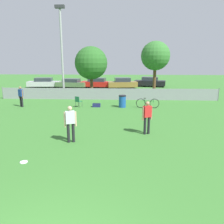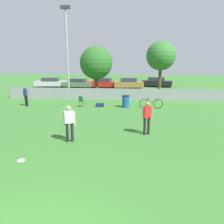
{
  "view_description": "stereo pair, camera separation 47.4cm",
  "coord_description": "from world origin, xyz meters",
  "px_view_note": "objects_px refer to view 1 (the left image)",
  "views": [
    {
      "loc": [
        1.53,
        -2.84,
        3.58
      ],
      "look_at": [
        0.94,
        8.14,
        1.05
      ],
      "focal_mm": 35.0,
      "sensor_mm": 36.0,
      "label": 1
    },
    {
      "loc": [
        2.01,
        -2.8,
        3.58
      ],
      "look_at": [
        0.94,
        8.14,
        1.05
      ],
      "focal_mm": 35.0,
      "sensor_mm": 36.0,
      "label": 2
    }
  ],
  "objects_px": {
    "light_pole": "(62,45)",
    "bicycle_sideline": "(148,103)",
    "tree_near_pole": "(91,63)",
    "parked_car_dark": "(150,82)",
    "trash_bin": "(122,101)",
    "gear_bag_sideline": "(96,105)",
    "spectator_in_blue": "(21,95)",
    "frisbee_disc": "(24,162)",
    "parked_car_olive": "(72,83)",
    "player_receiver_white": "(70,122)",
    "parked_car_red": "(97,83)",
    "parked_car_silver": "(44,83)",
    "tree_far_right": "(155,56)",
    "parked_car_tan": "(122,83)",
    "player_thrower_red": "(147,115)",
    "folding_chair_sideline": "(78,101)"
  },
  "relations": [
    {
      "from": "gear_bag_sideline",
      "to": "parked_car_olive",
      "type": "relative_size",
      "value": 0.14
    },
    {
      "from": "light_pole",
      "to": "bicycle_sideline",
      "type": "distance_m",
      "value": 10.3
    },
    {
      "from": "player_thrower_red",
      "to": "parked_car_dark",
      "type": "relative_size",
      "value": 0.36
    },
    {
      "from": "frisbee_disc",
      "to": "gear_bag_sideline",
      "type": "bearing_deg",
      "value": 82.04
    },
    {
      "from": "gear_bag_sideline",
      "to": "parked_car_olive",
      "type": "distance_m",
      "value": 14.1
    },
    {
      "from": "player_thrower_red",
      "to": "spectator_in_blue",
      "type": "distance_m",
      "value": 11.43
    },
    {
      "from": "player_thrower_red",
      "to": "bicycle_sideline",
      "type": "xyz_separation_m",
      "value": [
        0.72,
        6.47,
        -0.59
      ]
    },
    {
      "from": "gear_bag_sideline",
      "to": "parked_car_silver",
      "type": "relative_size",
      "value": 0.14
    },
    {
      "from": "tree_far_right",
      "to": "folding_chair_sideline",
      "type": "height_order",
      "value": "tree_far_right"
    },
    {
      "from": "spectator_in_blue",
      "to": "parked_car_silver",
      "type": "bearing_deg",
      "value": -47.34
    },
    {
      "from": "folding_chair_sideline",
      "to": "bicycle_sideline",
      "type": "relative_size",
      "value": 0.48
    },
    {
      "from": "tree_near_pole",
      "to": "parked_car_dark",
      "type": "relative_size",
      "value": 1.08
    },
    {
      "from": "tree_far_right",
      "to": "player_thrower_red",
      "type": "height_order",
      "value": "tree_far_right"
    },
    {
      "from": "spectator_in_blue",
      "to": "parked_car_tan",
      "type": "relative_size",
      "value": 0.39
    },
    {
      "from": "player_thrower_red",
      "to": "parked_car_silver",
      "type": "xyz_separation_m",
      "value": [
        -12.62,
        20.1,
        -0.31
      ]
    },
    {
      "from": "spectator_in_blue",
      "to": "parked_car_dark",
      "type": "distance_m",
      "value": 19.72
    },
    {
      "from": "parked_car_silver",
      "to": "player_receiver_white",
      "type": "bearing_deg",
      "value": -73.62
    },
    {
      "from": "light_pole",
      "to": "parked_car_red",
      "type": "distance_m",
      "value": 10.26
    },
    {
      "from": "tree_far_right",
      "to": "trash_bin",
      "type": "bearing_deg",
      "value": -118.38
    },
    {
      "from": "gear_bag_sideline",
      "to": "parked_car_red",
      "type": "xyz_separation_m",
      "value": [
        -1.57,
        13.3,
        0.54
      ]
    },
    {
      "from": "light_pole",
      "to": "tree_far_right",
      "type": "distance_m",
      "value": 9.5
    },
    {
      "from": "spectator_in_blue",
      "to": "folding_chair_sideline",
      "type": "bearing_deg",
      "value": -148.51
    },
    {
      "from": "player_receiver_white",
      "to": "folding_chair_sideline",
      "type": "relative_size",
      "value": 1.92
    },
    {
      "from": "parked_car_red",
      "to": "parked_car_silver",
      "type": "bearing_deg",
      "value": -173.8
    },
    {
      "from": "parked_car_tan",
      "to": "parked_car_dark",
      "type": "bearing_deg",
      "value": 20.99
    },
    {
      "from": "parked_car_red",
      "to": "parked_car_tan",
      "type": "height_order",
      "value": "parked_car_tan"
    },
    {
      "from": "parked_car_silver",
      "to": "folding_chair_sideline",
      "type": "bearing_deg",
      "value": -66.77
    },
    {
      "from": "tree_near_pole",
      "to": "player_receiver_white",
      "type": "relative_size",
      "value": 3.03
    },
    {
      "from": "spectator_in_blue",
      "to": "gear_bag_sideline",
      "type": "xyz_separation_m",
      "value": [
        6.1,
        0.27,
        -0.81
      ]
    },
    {
      "from": "spectator_in_blue",
      "to": "frisbee_disc",
      "type": "xyz_separation_m",
      "value": [
        4.68,
        -9.87,
        -0.94
      ]
    },
    {
      "from": "tree_far_right",
      "to": "parked_car_red",
      "type": "distance_m",
      "value": 10.58
    },
    {
      "from": "parked_car_dark",
      "to": "folding_chair_sideline",
      "type": "bearing_deg",
      "value": -104.7
    },
    {
      "from": "tree_near_pole",
      "to": "bicycle_sideline",
      "type": "relative_size",
      "value": 2.8
    },
    {
      "from": "parked_car_olive",
      "to": "parked_car_silver",
      "type": "bearing_deg",
      "value": -176.02
    },
    {
      "from": "tree_near_pole",
      "to": "parked_car_olive",
      "type": "distance_m",
      "value": 9.38
    },
    {
      "from": "light_pole",
      "to": "frisbee_disc",
      "type": "bearing_deg",
      "value": -80.48
    },
    {
      "from": "light_pole",
      "to": "folding_chair_sideline",
      "type": "bearing_deg",
      "value": -62.04
    },
    {
      "from": "parked_car_dark",
      "to": "parked_car_red",
      "type": "bearing_deg",
      "value": -154.18
    },
    {
      "from": "frisbee_disc",
      "to": "parked_car_olive",
      "type": "distance_m",
      "value": 23.56
    },
    {
      "from": "trash_bin",
      "to": "gear_bag_sideline",
      "type": "relative_size",
      "value": 1.57
    },
    {
      "from": "parked_car_tan",
      "to": "light_pole",
      "type": "bearing_deg",
      "value": -133.23
    },
    {
      "from": "player_receiver_white",
      "to": "parked_car_tan",
      "type": "distance_m",
      "value": 21.05
    },
    {
      "from": "player_thrower_red",
      "to": "parked_car_silver",
      "type": "relative_size",
      "value": 0.37
    },
    {
      "from": "gear_bag_sideline",
      "to": "parked_car_red",
      "type": "height_order",
      "value": "parked_car_red"
    },
    {
      "from": "spectator_in_blue",
      "to": "tree_far_right",
      "type": "bearing_deg",
      "value": -121.07
    },
    {
      "from": "player_thrower_red",
      "to": "parked_car_olive",
      "type": "relative_size",
      "value": 0.38
    },
    {
      "from": "parked_car_red",
      "to": "gear_bag_sideline",
      "type": "bearing_deg",
      "value": -75.95
    },
    {
      "from": "player_receiver_white",
      "to": "parked_car_dark",
      "type": "relative_size",
      "value": 0.36
    },
    {
      "from": "parked_car_tan",
      "to": "trash_bin",
      "type": "bearing_deg",
      "value": -98.57
    },
    {
      "from": "player_thrower_red",
      "to": "folding_chair_sideline",
      "type": "xyz_separation_m",
      "value": [
        -4.86,
        6.51,
        -0.46
      ]
    }
  ]
}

